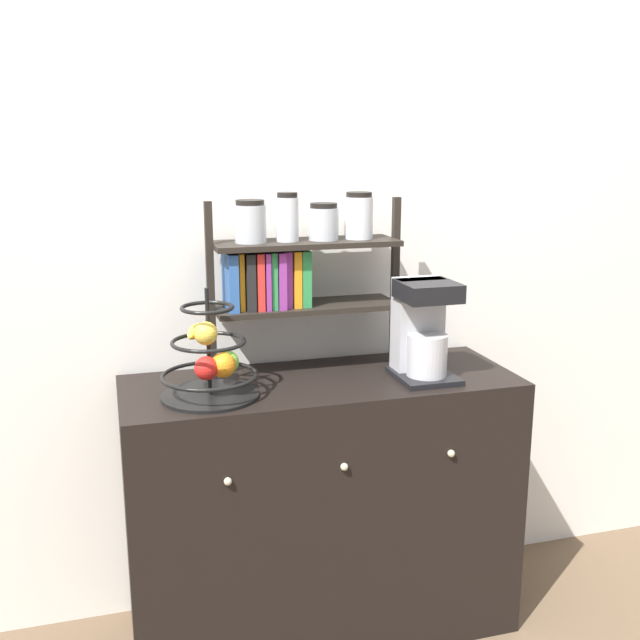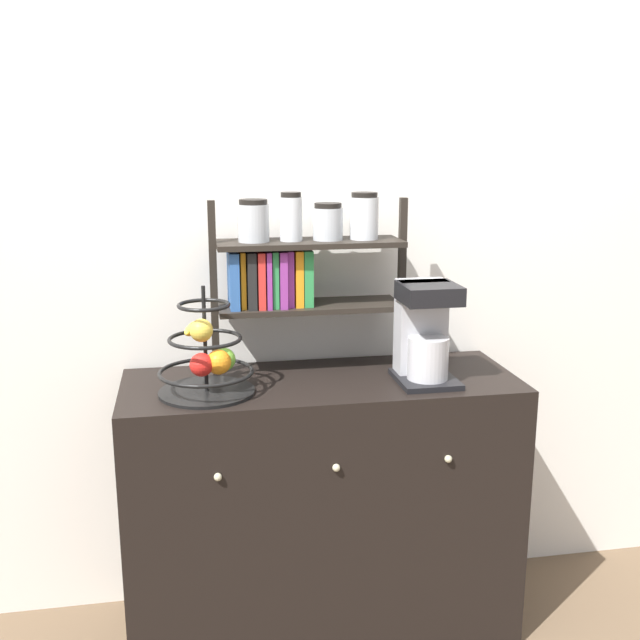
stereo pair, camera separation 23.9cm
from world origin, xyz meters
name	(u,v)px [view 1 (the left image)]	position (x,y,z in m)	size (l,w,h in m)	color
wall_back	(298,247)	(0.00, 0.52, 1.30)	(7.00, 0.05, 2.60)	silver
sideboard	(321,506)	(0.00, 0.24, 0.45)	(1.29, 0.50, 0.90)	black
coffee_maker	(422,329)	(0.33, 0.18, 1.06)	(0.19, 0.22, 0.32)	black
fruit_stand	(211,363)	(-0.37, 0.17, 1.01)	(0.30, 0.30, 0.34)	black
shelf_hutch	(291,261)	(-0.07, 0.37, 1.28)	(0.66, 0.20, 0.60)	black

